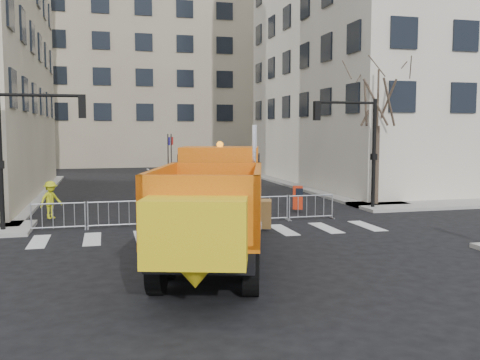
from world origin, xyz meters
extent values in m
plane|color=black|center=(0.00, 0.00, 0.00)|extent=(120.00, 120.00, 0.00)
cube|color=gray|center=(0.00, 8.50, 0.07)|extent=(64.00, 5.00, 0.15)
cube|color=gray|center=(0.00, 52.00, 12.00)|extent=(30.00, 18.00, 24.00)
cylinder|color=black|center=(-8.00, 7.50, 2.70)|extent=(0.18, 0.18, 5.40)
cylinder|color=black|center=(8.50, 9.50, 2.70)|extent=(0.18, 0.18, 5.40)
cube|color=black|center=(-1.20, 0.74, 1.01)|extent=(4.55, 8.04, 0.48)
cylinder|color=black|center=(-1.48, 3.71, 0.59)|extent=(0.69, 1.23, 1.17)
cylinder|color=black|center=(0.66, 3.06, 0.59)|extent=(0.69, 1.23, 1.17)
cylinder|color=black|center=(-2.67, -0.27, 0.59)|extent=(0.69, 1.23, 1.17)
cylinder|color=black|center=(-0.53, -0.91, 0.59)|extent=(0.69, 1.23, 1.17)
cylinder|color=black|center=(-3.07, -1.59, 0.59)|extent=(0.69, 1.23, 1.17)
cylinder|color=black|center=(-0.93, -2.24, 0.59)|extent=(0.69, 1.23, 1.17)
cube|color=#CD5E0B|center=(-0.22, 3.99, 1.76)|extent=(2.63, 2.27, 1.06)
cube|color=#CD5E0B|center=(-0.62, 2.67, 2.39)|extent=(2.83, 2.33, 1.91)
cylinder|color=silver|center=(0.22, 1.58, 2.77)|extent=(0.15, 0.15, 2.55)
cube|color=#CD5E0B|center=(-1.63, -0.69, 2.13)|extent=(3.90, 5.25, 1.76)
cube|color=yellow|center=(-2.46, -3.44, 1.81)|extent=(2.34, 1.63, 1.38)
cube|color=brown|center=(0.30, 5.73, 0.69)|extent=(3.44, 1.57, 1.20)
imported|color=black|center=(0.27, 5.64, 0.88)|extent=(0.76, 0.74, 1.76)
imported|color=black|center=(1.42, 6.83, 0.84)|extent=(0.89, 0.73, 1.69)
imported|color=black|center=(-0.30, 5.75, 0.98)|extent=(0.90, 1.25, 1.97)
imported|color=#BDC316|center=(-6.46, 9.70, 0.95)|extent=(1.17, 1.11, 1.59)
cube|color=#B7270E|center=(4.66, 9.69, 0.70)|extent=(0.55, 0.51, 1.10)
camera|label=1|loc=(-4.21, -14.06, 3.86)|focal=40.00mm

